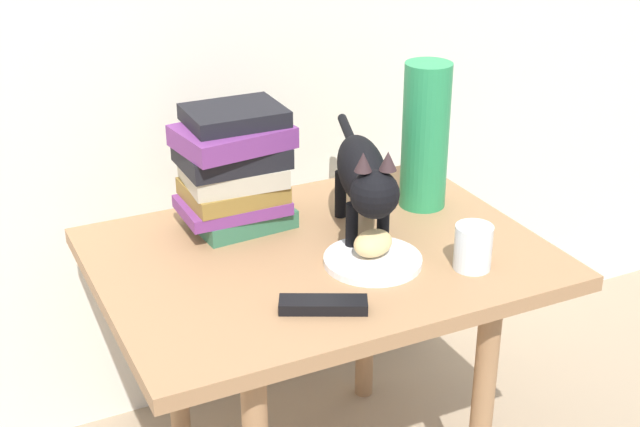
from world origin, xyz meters
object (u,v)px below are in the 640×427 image
at_px(candle_jar, 473,249).
at_px(tv_remote, 323,305).
at_px(bread_roll, 373,243).
at_px(green_vase, 425,136).
at_px(side_table, 320,284).
at_px(plate, 373,260).
at_px(cat, 364,176).
at_px(book_stack, 234,169).

height_order(candle_jar, tv_remote, candle_jar).
distance_m(bread_roll, green_vase, 0.31).
distance_m(side_table, tv_remote, 0.23).
relative_size(plate, cat, 0.40).
bearing_deg(green_vase, tv_remote, -141.95).
xyz_separation_m(bread_roll, candle_jar, (0.15, -0.10, -0.00)).
xyz_separation_m(plate, book_stack, (-0.17, 0.27, 0.12)).
relative_size(book_stack, candle_jar, 2.89).
height_order(bread_roll, tv_remote, bread_roll).
relative_size(side_table, plate, 4.57).
relative_size(cat, green_vase, 1.48).
xyz_separation_m(side_table, green_vase, (0.29, 0.10, 0.23)).
xyz_separation_m(cat, tv_remote, (-0.19, -0.21, -0.12)).
relative_size(cat, book_stack, 1.86).
bearing_deg(side_table, cat, 8.79).
relative_size(book_stack, tv_remote, 1.64).
bearing_deg(plate, bread_roll, 62.89).
bearing_deg(book_stack, tv_remote, -87.98).
bearing_deg(candle_jar, bread_roll, 146.80).
height_order(cat, candle_jar, cat).
distance_m(side_table, plate, 0.14).
height_order(plate, cat, cat).
xyz_separation_m(side_table, bread_roll, (0.07, -0.08, 0.11)).
xyz_separation_m(side_table, tv_remote, (-0.09, -0.20, 0.08)).
height_order(plate, bread_roll, bread_roll).
distance_m(cat, tv_remote, 0.31).
xyz_separation_m(bread_roll, book_stack, (-0.17, 0.26, 0.09)).
xyz_separation_m(bread_roll, green_vase, (0.22, 0.18, 0.12)).
distance_m(plate, green_vase, 0.33).
bearing_deg(plate, side_table, 126.90).
bearing_deg(tv_remote, side_table, 91.78).
height_order(plate, tv_remote, tv_remote).
height_order(book_stack, green_vase, green_vase).
bearing_deg(tv_remote, candle_jar, 29.04).
relative_size(plate, bread_roll, 2.30).
bearing_deg(tv_remote, bread_roll, 62.21).
distance_m(bread_roll, book_stack, 0.32).
xyz_separation_m(cat, green_vase, (0.19, 0.09, 0.02)).
relative_size(bread_roll, green_vase, 0.26).
distance_m(plate, book_stack, 0.34).
height_order(side_table, candle_jar, candle_jar).
bearing_deg(candle_jar, tv_remote, -177.20).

